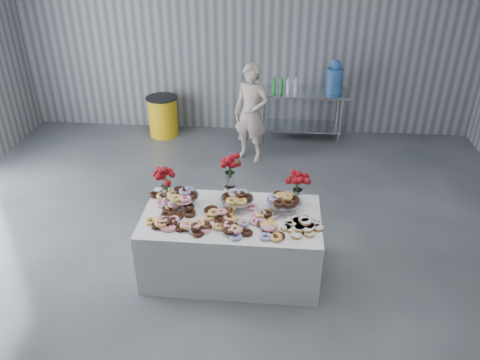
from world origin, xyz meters
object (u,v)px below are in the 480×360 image
object	(u,v)px
prep_table	(302,107)
person	(251,114)
display_table	(232,244)
trash_barrel	(163,116)
water_jug	(334,78)

from	to	relation	value
prep_table	person	bearing A→B (deg)	-136.15
display_table	prep_table	size ratio (longest dim) A/B	1.27
display_table	trash_barrel	size ratio (longest dim) A/B	2.66
prep_table	trash_barrel	bearing A→B (deg)	-180.00
prep_table	display_table	bearing A→B (deg)	-103.66
prep_table	trash_barrel	size ratio (longest dim) A/B	2.10
display_table	prep_table	xyz separation A→B (m)	(0.88, 3.61, 0.24)
display_table	trash_barrel	distance (m)	3.94
prep_table	water_jug	world-z (taller)	water_jug
prep_table	trash_barrel	world-z (taller)	prep_table
trash_barrel	display_table	bearing A→B (deg)	-66.20
display_table	water_jug	world-z (taller)	water_jug
display_table	trash_barrel	world-z (taller)	display_table
display_table	person	world-z (taller)	person
prep_table	person	xyz separation A→B (m)	(-0.84, -0.80, 0.17)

